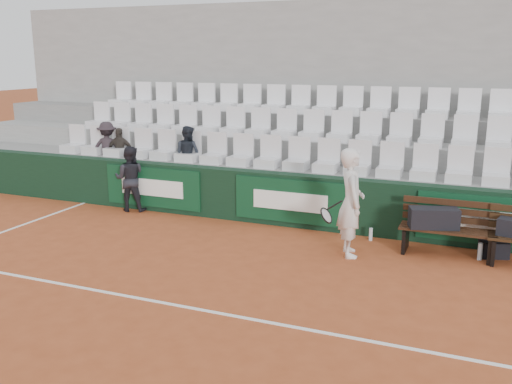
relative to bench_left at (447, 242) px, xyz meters
name	(u,v)px	position (x,y,z in m)	size (l,w,h in m)	color
ground	(206,311)	(-2.64, -3.35, -0.23)	(80.00, 80.00, 0.00)	#A84B25
court_baseline	(206,311)	(-2.64, -3.35, -0.22)	(18.00, 0.06, 0.01)	white
back_barrier	(307,201)	(-2.58, 0.64, 0.28)	(18.00, 0.34, 1.00)	black
grandstand_tier_front	(313,194)	(-2.64, 1.28, 0.28)	(18.00, 0.95, 1.00)	gray
grandstand_tier_mid	(326,174)	(-2.64, 2.23, 0.50)	(18.00, 0.95, 1.45)	#989996
grandstand_tier_back	(338,156)	(-2.64, 3.18, 0.72)	(18.00, 0.95, 1.90)	gray
grandstand_rear_wall	(346,99)	(-2.64, 3.80, 1.98)	(18.00, 0.30, 4.40)	#959593
seat_row_front	(311,155)	(-2.64, 1.10, 1.09)	(11.90, 0.44, 0.63)	silver
seat_row_mid	(325,126)	(-2.64, 2.05, 1.54)	(11.90, 0.44, 0.63)	silver
seat_row_back	(338,100)	(-2.64, 3.00, 1.99)	(11.90, 0.44, 0.63)	white
bench_left	(447,242)	(0.00, 0.00, 0.00)	(1.50, 0.56, 0.45)	#351D10
sports_bag_left	(434,218)	(-0.22, -0.03, 0.39)	(0.77, 0.33, 0.33)	black
sports_bag_ground	(494,249)	(0.72, 0.20, -0.09)	(0.43, 0.26, 0.26)	black
water_bottle_near	(371,234)	(-1.28, 0.30, -0.11)	(0.06, 0.06, 0.23)	silver
water_bottle_far	(480,252)	(0.52, -0.02, -0.09)	(0.08, 0.08, 0.28)	silver
tennis_player	(351,203)	(-1.46, -0.57, 0.65)	(0.81, 0.75, 1.76)	silver
ball_kid	(130,179)	(-6.32, 0.39, 0.46)	(0.66, 0.52, 1.36)	black
spectator_a	(106,128)	(-7.42, 1.15, 1.37)	(0.77, 0.44, 1.19)	#271F25
spectator_b	(119,132)	(-7.08, 1.15, 1.31)	(0.62, 0.26, 1.07)	#302B26
spectator_c	(187,133)	(-5.37, 1.15, 1.37)	(0.58, 0.45, 1.19)	black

